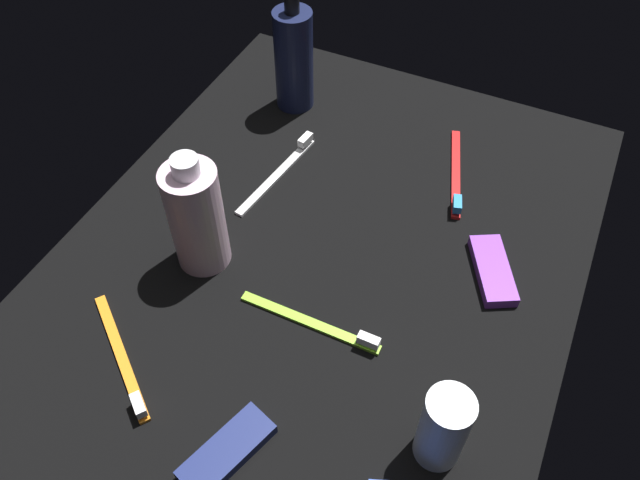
# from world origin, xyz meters

# --- Properties ---
(ground_plane) EXTENTS (0.84, 0.64, 0.01)m
(ground_plane) POSITION_xyz_m (0.00, 0.00, -0.01)
(ground_plane) COLOR black
(lotion_bottle) EXTENTS (0.06, 0.06, 0.19)m
(lotion_bottle) POSITION_xyz_m (-0.27, -0.17, 0.08)
(lotion_bottle) COLOR #181E40
(lotion_bottle) RESTS_ON ground_plane
(bodywash_bottle) EXTENTS (0.07, 0.07, 0.17)m
(bodywash_bottle) POSITION_xyz_m (0.07, -0.13, 0.08)
(bodywash_bottle) COLOR silver
(bodywash_bottle) RESTS_ON ground_plane
(deodorant_stick) EXTENTS (0.05, 0.05, 0.11)m
(deodorant_stick) POSITION_xyz_m (0.18, 0.22, 0.05)
(deodorant_stick) COLOR silver
(deodorant_stick) RESTS_ON ground_plane
(toothbrush_white) EXTENTS (0.18, 0.04, 0.02)m
(toothbrush_white) POSITION_xyz_m (-0.11, -0.12, 0.01)
(toothbrush_white) COLOR white
(toothbrush_white) RESTS_ON ground_plane
(toothbrush_lime) EXTENTS (0.01, 0.18, 0.02)m
(toothbrush_lime) POSITION_xyz_m (0.10, 0.04, 0.01)
(toothbrush_lime) COLOR #8CD133
(toothbrush_lime) RESTS_ON ground_plane
(toothbrush_red) EXTENTS (0.18, 0.07, 0.02)m
(toothbrush_red) POSITION_xyz_m (-0.21, 0.12, 0.01)
(toothbrush_red) COLOR red
(toothbrush_red) RESTS_ON ground_plane
(toothbrush_orange) EXTENTS (0.12, 0.15, 0.02)m
(toothbrush_orange) POSITION_xyz_m (0.24, -0.13, 0.01)
(toothbrush_orange) COLOR orange
(toothbrush_orange) RESTS_ON ground_plane
(snack_bar_purple) EXTENTS (0.11, 0.08, 0.01)m
(snack_bar_purple) POSITION_xyz_m (-0.07, 0.21, 0.01)
(snack_bar_purple) COLOR purple
(snack_bar_purple) RESTS_ON ground_plane
(snack_bar_navy) EXTENTS (0.11, 0.07, 0.01)m
(snack_bar_navy) POSITION_xyz_m (0.28, 0.03, 0.01)
(snack_bar_navy) COLOR navy
(snack_bar_navy) RESTS_ON ground_plane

